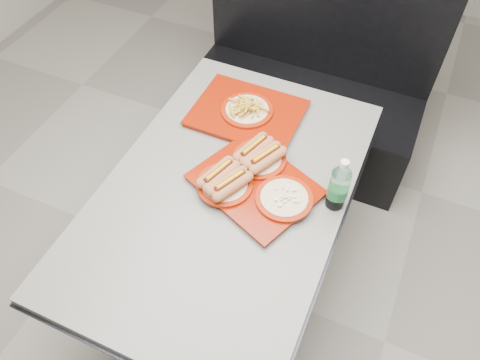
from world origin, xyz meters
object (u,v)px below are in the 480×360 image
at_px(booth_bench, 307,89).
at_px(tray_far, 247,111).
at_px(diner_table, 227,213).
at_px(tray_near, 252,178).
at_px(water_bottle, 339,187).

xyz_separation_m(booth_bench, tray_far, (-0.09, -0.69, 0.37)).
distance_m(diner_table, tray_near, 0.23).
bearing_deg(water_bottle, tray_near, -173.12).
height_order(booth_bench, tray_far, booth_bench).
bearing_deg(booth_bench, diner_table, -90.00).
relative_size(diner_table, tray_near, 2.62).
relative_size(tray_near, tray_far, 1.16).
relative_size(tray_far, water_bottle, 1.95).
height_order(booth_bench, tray_near, booth_bench).
xyz_separation_m(diner_table, booth_bench, (0.00, 1.09, -0.18)).
bearing_deg(diner_table, water_bottle, 13.70).
bearing_deg(water_bottle, diner_table, -166.30).
height_order(tray_near, tray_far, tray_near).
relative_size(booth_bench, tray_near, 2.50).
bearing_deg(tray_near, tray_far, 116.27).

